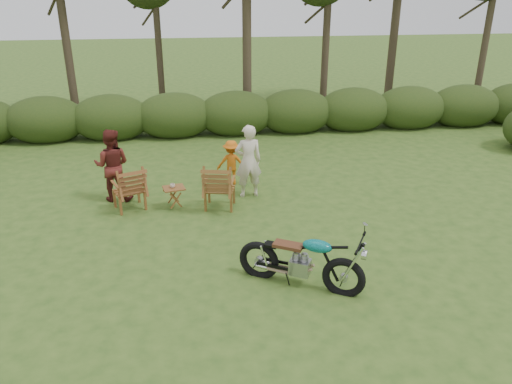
{
  "coord_description": "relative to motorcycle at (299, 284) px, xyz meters",
  "views": [
    {
      "loc": [
        -1.53,
        -7.03,
        4.64
      ],
      "look_at": [
        -0.33,
        1.73,
        0.9
      ],
      "focal_mm": 35.0,
      "sensor_mm": 36.0,
      "label": 1
    }
  ],
  "objects": [
    {
      "name": "lawn_chair_right",
      "position": [
        -1.09,
        3.25,
        0.0
      ],
      "size": [
        0.85,
        0.85,
        1.04
      ],
      "primitive_type": null,
      "rotation": [
        0.0,
        0.0,
        2.92
      ],
      "color": "brown",
      "rests_on": "ground"
    },
    {
      "name": "side_table",
      "position": [
        -2.09,
        3.35,
        0.25
      ],
      "size": [
        0.55,
        0.49,
        0.49
      ],
      "primitive_type": null,
      "rotation": [
        0.0,
        0.0,
        0.21
      ],
      "color": "brown",
      "rests_on": "ground"
    },
    {
      "name": "motorcycle",
      "position": [
        0.0,
        0.0,
        0.0
      ],
      "size": [
        2.15,
        1.68,
        1.16
      ],
      "primitive_type": null,
      "rotation": [
        0.0,
        0.0,
        -0.52
      ],
      "color": "#0DAEA9",
      "rests_on": "ground"
    },
    {
      "name": "cup",
      "position": [
        -2.11,
        3.34,
        0.53
      ],
      "size": [
        0.13,
        0.13,
        0.09
      ],
      "primitive_type": "imported",
      "rotation": [
        0.0,
        0.0,
        -0.21
      ],
      "color": "beige",
      "rests_on": "side_table"
    },
    {
      "name": "lawn_chair_left",
      "position": [
        -3.06,
        3.44,
        0.0
      ],
      "size": [
        0.9,
        0.9,
        1.01
      ],
      "primitive_type": null,
      "rotation": [
        0.0,
        0.0,
        3.53
      ],
      "color": "brown",
      "rests_on": "ground"
    },
    {
      "name": "child",
      "position": [
        -0.7,
        4.61,
        0.0
      ],
      "size": [
        0.76,
        0.5,
        1.11
      ],
      "primitive_type": "imported",
      "rotation": [
        0.0,
        0.0,
        3.02
      ],
      "color": "#CA5F13",
      "rests_on": "ground"
    },
    {
      "name": "adult_b",
      "position": [
        -3.45,
        4.01,
        0.0
      ],
      "size": [
        0.87,
        0.71,
        1.67
      ],
      "primitive_type": "imported",
      "rotation": [
        0.0,
        0.0,
        3.04
      ],
      "color": "#5D1F1A",
      "rests_on": "ground"
    },
    {
      "name": "adult_a",
      "position": [
        -0.39,
        3.81,
        0.0
      ],
      "size": [
        0.67,
        0.48,
        1.71
      ],
      "primitive_type": "imported",
      "rotation": [
        0.0,
        0.0,
        3.25
      ],
      "color": "beige",
      "rests_on": "ground"
    },
    {
      "name": "ground",
      "position": [
        -0.14,
        0.15,
        0.0
      ],
      "size": [
        80.0,
        80.0,
        0.0
      ],
      "primitive_type": "plane",
      "color": "#2C4B19",
      "rests_on": "ground"
    },
    {
      "name": "tree_line",
      "position": [
        0.36,
        9.89,
        3.81
      ],
      "size": [
        22.52,
        11.62,
        8.14
      ],
      "color": "#35281D",
      "rests_on": "ground"
    }
  ]
}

